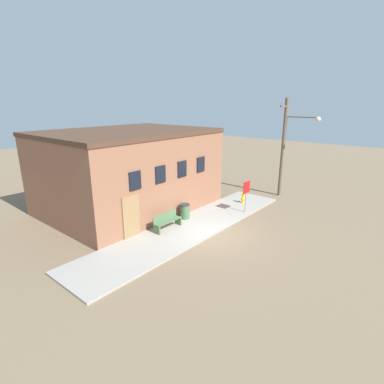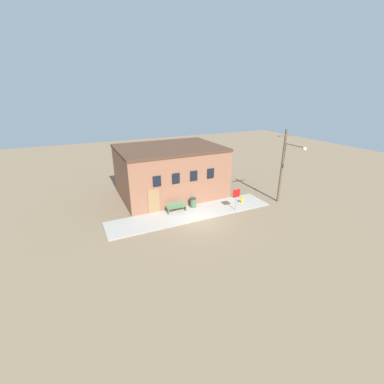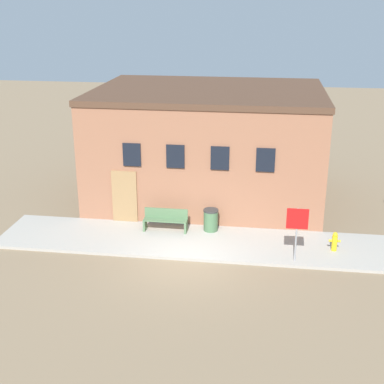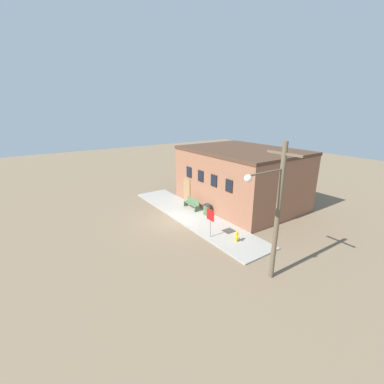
# 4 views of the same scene
# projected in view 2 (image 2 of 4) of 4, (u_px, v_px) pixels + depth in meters

# --- Properties ---
(ground_plane) EXTENTS (80.00, 80.00, 0.00)m
(ground_plane) POSITION_uv_depth(u_px,v_px,m) (200.00, 221.00, 20.79)
(ground_plane) COLOR #7A664C
(sidewalk) EXTENTS (14.38, 2.94, 0.10)m
(sidewalk) POSITION_uv_depth(u_px,v_px,m) (192.00, 213.00, 22.01)
(sidewalk) COLOR #9E998E
(sidewalk) RESTS_ON ground
(brick_building) EXTENTS (9.77, 7.43, 4.88)m
(brick_building) POSITION_uv_depth(u_px,v_px,m) (170.00, 171.00, 25.44)
(brick_building) COLOR #8E5B42
(brick_building) RESTS_ON ground
(fire_hydrant) EXTENTS (0.40, 0.19, 0.70)m
(fire_hydrant) POSITION_uv_depth(u_px,v_px,m) (242.00, 199.00, 23.81)
(fire_hydrant) COLOR gold
(fire_hydrant) RESTS_ON sidewalk
(stop_sign) EXTENTS (0.72, 0.06, 1.90)m
(stop_sign) POSITION_uv_depth(u_px,v_px,m) (236.00, 196.00, 22.04)
(stop_sign) COLOR gray
(stop_sign) RESTS_ON sidewalk
(bench) EXTENTS (1.67, 0.44, 0.85)m
(bench) POSITION_uv_depth(u_px,v_px,m) (176.00, 207.00, 22.02)
(bench) COLOR #4C6B47
(bench) RESTS_ON sidewalk
(trash_bin) EXTENTS (0.58, 0.58, 0.85)m
(trash_bin) POSITION_uv_depth(u_px,v_px,m) (193.00, 203.00, 22.92)
(trash_bin) COLOR #426642
(trash_bin) RESTS_ON sidewalk
(utility_pole) EXTENTS (1.80, 2.42, 6.75)m
(utility_pole) POSITION_uv_depth(u_px,v_px,m) (284.00, 164.00, 23.04)
(utility_pole) COLOR brown
(utility_pole) RESTS_ON ground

